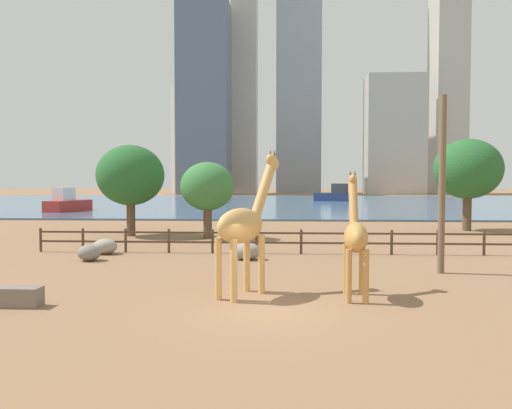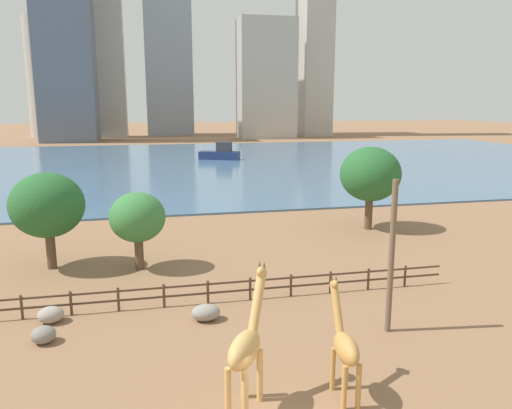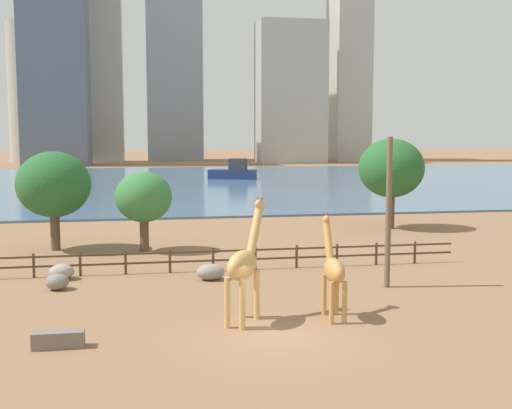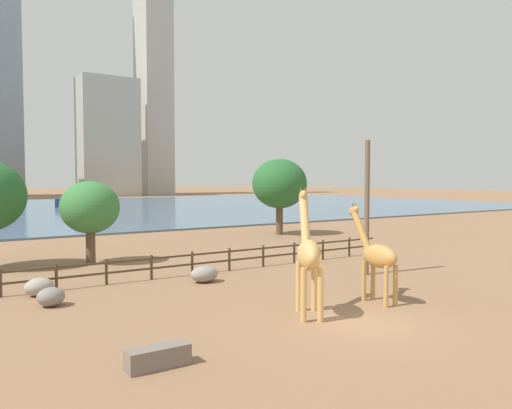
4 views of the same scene
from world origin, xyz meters
The scene contains 16 objects.
ground_plane centered at (0.00, 80.00, 0.00)m, with size 400.00×400.00×0.00m, color #8C6647.
harbor_water centered at (0.00, 77.00, 0.10)m, with size 180.00×86.00×0.20m, color #476B8C.
giraffe_tall centered at (-0.96, 2.11, 2.38)m, with size 2.37×3.31×5.00m.
giraffe_companion centered at (2.74, 2.03, 2.02)m, with size 0.87×2.99×4.25m.
utility_pole centered at (6.95, 6.70, 3.71)m, with size 0.28×0.28×7.43m, color brown.
boulder_near_fence centered at (-1.49, 9.83, 0.42)m, with size 1.46×1.12×0.84m, color gray.
boulder_by_pole centered at (-9.13, 11.28, 0.41)m, with size 1.28×1.10×0.82m, color gray.
boulder_small centered at (-9.07, 9.03, 0.40)m, with size 1.12×1.06×0.79m, color gray.
enclosure_fence centered at (-0.44, 12.00, 0.77)m, with size 26.12×0.14×1.30m.
tree_left_large centered at (-4.81, 18.77, 3.50)m, with size 3.63×3.63×5.18m.
tree_center_broad centered at (14.70, 25.46, 4.83)m, with size 5.20×5.20×7.20m.
tree_right_tall centered at (-10.53, 20.22, 4.29)m, with size 4.75×4.75×6.45m.
boat_ferry centered at (10.10, 81.42, 1.34)m, with size 8.10×5.62×3.36m.
skyline_block_central centered at (-24.66, 140.31, 29.86)m, with size 15.24×15.87×59.71m, color slate.
skyline_block_left centered at (-34.02, 159.86, 18.63)m, with size 11.02×11.02×37.26m, color #ADA89E.
skyline_tower_short centered at (33.88, 141.37, 18.14)m, with size 17.50×10.25×36.28m, color #B7B2A8.
Camera 2 is at (-4.17, -13.83, 10.83)m, focal length 35.00 mm.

